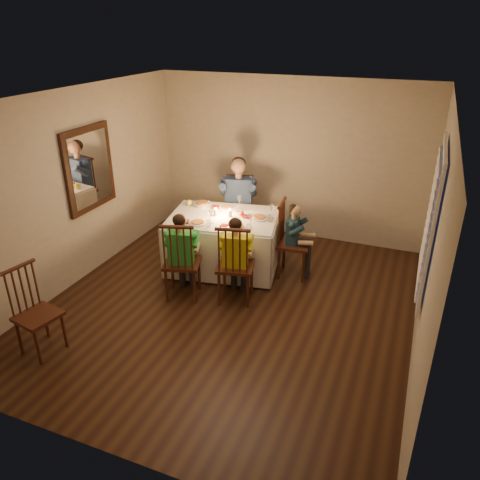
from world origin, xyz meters
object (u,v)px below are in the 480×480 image
at_px(adult, 239,242).
at_px(child_green, 184,295).
at_px(chair_near_left, 184,295).
at_px(chair_near_right, 236,299).
at_px(serving_bowl, 202,205).
at_px(dining_table, 224,231).
at_px(chair_adult, 239,242).
at_px(chair_end, 292,274).
at_px(chair_extra, 45,350).
at_px(child_teal, 292,274).
at_px(child_yellow, 236,299).

distance_m(adult, child_green, 1.82).
xyz_separation_m(chair_near_left, chair_near_right, (0.68, 0.18, 0.00)).
xyz_separation_m(chair_near_left, adult, (0.05, 1.82, 0.00)).
xyz_separation_m(chair_near_left, serving_bowl, (-0.27, 1.19, 0.84)).
distance_m(dining_table, chair_near_right, 1.08).
relative_size(chair_adult, child_green, 0.94).
bearing_deg(dining_table, chair_end, -1.85).
bearing_deg(chair_extra, adult, -4.79).
bearing_deg(child_teal, child_yellow, 145.50).
distance_m(chair_adult, chair_end, 1.35).
distance_m(dining_table, chair_near_left, 1.12).
height_order(dining_table, serving_bowl, serving_bowl).
distance_m(chair_near_right, child_yellow, 0.00).
bearing_deg(child_green, serving_bowl, -93.42).
bearing_deg(chair_end, chair_near_left, 127.25).
xyz_separation_m(chair_extra, serving_bowl, (0.63, 2.79, 0.84)).
bearing_deg(adult, child_teal, -48.51).
relative_size(chair_near_right, child_teal, 1.03).
bearing_deg(child_green, chair_near_right, 178.19).
bearing_deg(chair_adult, child_yellow, -85.32).
bearing_deg(child_teal, child_green, 127.25).
bearing_deg(dining_table, chair_adult, 87.21).
relative_size(chair_extra, adult, 0.72).
relative_size(chair_adult, serving_bowl, 4.75).
bearing_deg(chair_adult, dining_table, -98.14).
xyz_separation_m(chair_near_left, child_yellow, (0.68, 0.18, 0.00)).
height_order(dining_table, adult, dining_table).
bearing_deg(chair_extra, child_yellow, -30.79).
relative_size(chair_near_right, adult, 0.78).
bearing_deg(chair_adult, chair_near_right, -85.32).
relative_size(chair_near_right, chair_end, 1.00).
relative_size(chair_end, child_green, 0.94).
relative_size(chair_near_left, child_green, 0.94).
distance_m(chair_extra, child_teal, 3.42).
relative_size(dining_table, adult, 1.22).
bearing_deg(dining_table, serving_bowl, 140.46).
xyz_separation_m(chair_adult, adult, (0.00, 0.00, 0.00)).
distance_m(chair_near_left, serving_bowl, 1.48).
xyz_separation_m(child_green, child_yellow, (0.68, 0.18, 0.00)).
bearing_deg(dining_table, chair_near_left, -111.62).
distance_m(chair_end, adult, 1.35).
xyz_separation_m(chair_near_left, child_green, (0.00, 0.00, 0.00)).
distance_m(chair_near_right, chair_end, 1.06).
bearing_deg(chair_extra, chair_near_right, -30.79).
relative_size(dining_table, chair_near_right, 1.57).
height_order(chair_end, child_green, child_green).
bearing_deg(chair_near_right, chair_adult, -81.57).
height_order(chair_extra, child_teal, child_teal).
bearing_deg(chair_near_right, child_teal, -131.56).
bearing_deg(chair_adult, adult, 73.80).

